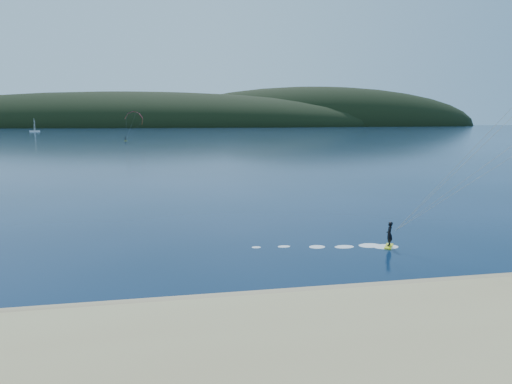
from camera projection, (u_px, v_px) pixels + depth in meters
ground at (256, 344)px, 18.95m from camera, size 1800.00×1800.00×0.00m
wet_sand at (241, 301)px, 23.31m from camera, size 220.00×2.50×0.10m
headland at (177, 127)px, 742.59m from camera, size 1200.00×310.00×140.00m
kitesurfer_far at (134, 121)px, 204.61m from camera, size 9.87×6.75×12.87m
sailboat at (35, 131)px, 379.81m from camera, size 8.53×5.35×11.91m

